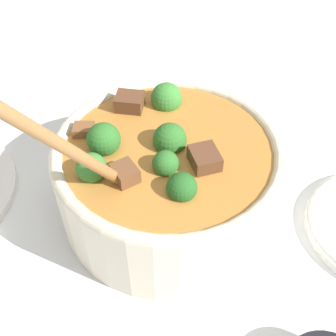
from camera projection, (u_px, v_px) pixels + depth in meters
ground_plane at (168, 206)px, 0.56m from camera, size 4.00×4.00×0.00m
stew_bowl at (167, 172)px, 0.51m from camera, size 0.31×0.27×0.29m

